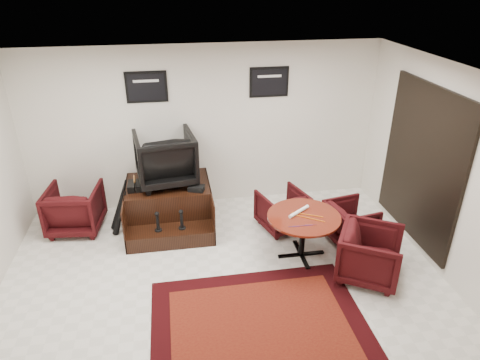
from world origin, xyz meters
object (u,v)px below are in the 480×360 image
Objects in this scene: table_chair_back at (282,208)px; shine_podium at (169,206)px; shine_chair at (165,156)px; table_chair_corner at (370,252)px; meeting_table at (304,221)px; table_chair_window at (351,220)px; armchair_side at (74,207)px.

shine_podium is at bearing -31.06° from table_chair_back.
table_chair_corner is (2.66, -2.01, -0.76)m from shine_chair.
table_chair_back is at bearing 96.60° from meeting_table.
armchair_side is at bearing 66.43° from table_chair_window.
meeting_table is 1.00m from table_chair_corner.
shine_podium is 3.25m from table_chair_corner.
armchair_side is 4.39m from table_chair_window.
meeting_table is at bearing -33.27° from shine_podium.
table_chair_back reaches higher than shine_podium.
table_chair_back is at bearing 61.25° from table_chair_corner.
armchair_side reaches higher than table_chair_corner.
shine_podium reaches higher than meeting_table.
shine_podium is 0.85m from shine_chair.
shine_chair is at bearing 83.41° from table_chair_corner.
table_chair_window is at bearing 134.36° from table_chair_back.
table_chair_window is at bearing 18.88° from meeting_table.
shine_podium is 1.34× the size of meeting_table.
shine_chair is at bearing -170.82° from armchair_side.
shine_chair is at bearing 143.83° from meeting_table.
meeting_table is 0.85m from table_chair_back.
table_chair_window is at bearing 150.49° from shine_chair.
armchair_side is (-1.50, -0.07, -0.75)m from shine_chair.
shine_podium is 2.92m from table_chair_window.
armchair_side is 1.21× the size of table_chair_window.
table_chair_back is at bearing 154.27° from shine_chair.
table_chair_back is at bearing -13.61° from shine_podium.
armchair_side is 0.79× the size of meeting_table.
shine_chair is 1.13× the size of armchair_side.
meeting_table is (1.90, -1.25, 0.28)m from shine_podium.
armchair_side is 1.02× the size of table_chair_corner.
meeting_table is 1.53× the size of table_chair_window.
shine_podium is 2.04× the size of table_chair_window.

